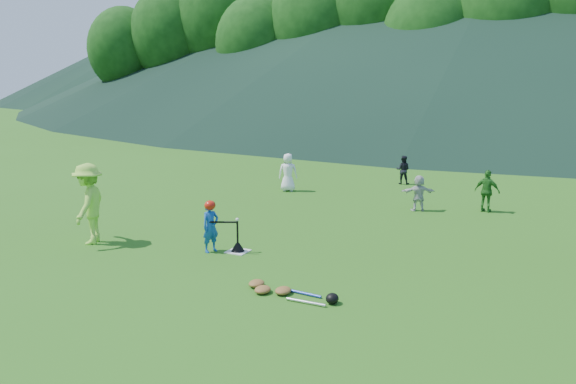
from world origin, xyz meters
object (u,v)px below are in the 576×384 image
(batter_child, at_px, (211,227))
(batting_tee, at_px, (238,246))
(fielder_d, at_px, (419,193))
(fielder_b, at_px, (403,170))
(adult_coach, at_px, (89,204))
(home_plate, at_px, (238,251))
(equipment_pile, at_px, (283,291))
(fielder_c, at_px, (487,191))
(fielder_a, at_px, (288,172))

(batter_child, distance_m, batting_tee, 0.74)
(fielder_d, bearing_deg, fielder_b, -96.50)
(adult_coach, bearing_deg, batting_tee, 80.21)
(fielder_b, bearing_deg, batter_child, 73.00)
(home_plate, bearing_deg, fielder_b, 83.46)
(home_plate, xyz_separation_m, equipment_pile, (2.02, -1.78, 0.06))
(equipment_pile, bearing_deg, home_plate, 138.73)
(fielder_b, bearing_deg, fielder_c, 128.34)
(adult_coach, distance_m, fielder_d, 8.99)
(batter_child, distance_m, equipment_pile, 3.03)
(home_plate, relative_size, equipment_pile, 0.25)
(adult_coach, xyz_separation_m, fielder_c, (7.83, 7.38, -0.33))
(home_plate, distance_m, batter_child, 0.81)
(adult_coach, xyz_separation_m, fielder_d, (6.04, 6.64, -0.42))
(adult_coach, distance_m, equipment_pile, 5.57)
(batting_tee, bearing_deg, adult_coach, -164.62)
(fielder_a, xyz_separation_m, equipment_pile, (4.08, -8.39, -0.58))
(fielder_a, bearing_deg, batter_child, 81.21)
(fielder_c, xyz_separation_m, fielder_d, (-1.79, -0.73, -0.09))
(batter_child, distance_m, fielder_b, 10.02)
(fielder_c, bearing_deg, adult_coach, 55.28)
(fielder_a, relative_size, equipment_pile, 0.72)
(home_plate, relative_size, batting_tee, 0.66)
(fielder_b, distance_m, equipment_pile, 11.46)
(batting_tee, height_order, equipment_pile, batting_tee)
(fielder_c, height_order, batting_tee, fielder_c)
(batter_child, bearing_deg, equipment_pile, -100.84)
(batter_child, distance_m, fielder_d, 6.74)
(fielder_c, xyz_separation_m, equipment_pile, (-2.39, -8.21, -0.54))
(home_plate, bearing_deg, batting_tee, 0.00)
(fielder_d, distance_m, equipment_pile, 7.52)
(home_plate, height_order, fielder_a, fielder_a)
(fielder_b, xyz_separation_m, batting_tee, (-1.11, -9.64, -0.39))
(fielder_d, height_order, equipment_pile, fielder_d)
(equipment_pile, bearing_deg, fielder_a, 115.89)
(fielder_a, bearing_deg, fielder_d, 147.73)
(fielder_c, relative_size, fielder_d, 1.16)
(adult_coach, xyz_separation_m, batting_tee, (3.42, 0.94, -0.81))
(batter_child, height_order, fielder_b, batter_child)
(fielder_d, bearing_deg, fielder_a, -38.67)
(fielder_a, relative_size, fielder_d, 1.24)
(adult_coach, height_order, fielder_a, adult_coach)
(fielder_b, bearing_deg, batting_tee, 75.91)
(fielder_d, bearing_deg, adult_coach, 20.11)
(adult_coach, distance_m, fielder_b, 11.51)
(batter_child, relative_size, fielder_b, 1.09)
(batter_child, height_order, fielder_a, fielder_a)
(fielder_a, xyz_separation_m, fielder_b, (3.16, 3.02, -0.13))
(fielder_a, bearing_deg, batting_tee, 86.02)
(fielder_a, xyz_separation_m, batting_tee, (2.05, -6.62, -0.52))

